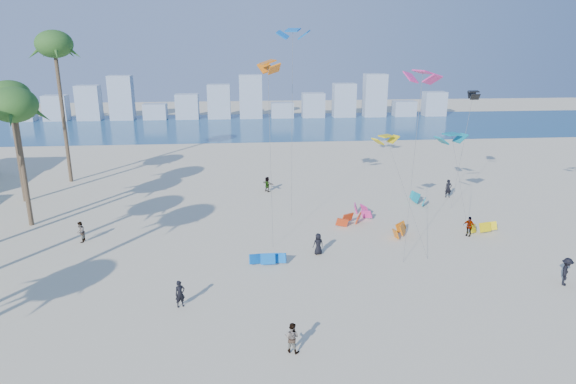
{
  "coord_description": "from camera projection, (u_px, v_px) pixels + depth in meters",
  "views": [
    {
      "loc": [
        -0.15,
        -20.1,
        15.49
      ],
      "look_at": [
        3.0,
        16.0,
        4.5
      ],
      "focal_mm": 32.07,
      "sensor_mm": 36.0,
      "label": 1
    }
  ],
  "objects": [
    {
      "name": "ocean",
      "position": [
        244.0,
        126.0,
        92.31
      ],
      "size": [
        220.0,
        220.0,
        0.0
      ],
      "primitive_type": "plane",
      "color": "navy",
      "rests_on": "ground"
    },
    {
      "name": "kitesurfer_near",
      "position": [
        180.0,
        294.0,
        30.5
      ],
      "size": [
        0.72,
        0.62,
        1.67
      ],
      "primitive_type": "imported",
      "rotation": [
        0.0,
        0.0,
        0.45
      ],
      "color": "black",
      "rests_on": "ground"
    },
    {
      "name": "kitesurfer_mid",
      "position": [
        292.0,
        337.0,
        26.13
      ],
      "size": [
        0.98,
        0.9,
        1.63
      ],
      "primitive_type": "imported",
      "rotation": [
        0.0,
        0.0,
        2.69
      ],
      "color": "gray",
      "rests_on": "ground"
    },
    {
      "name": "kitesurfers_far",
      "position": [
        360.0,
        224.0,
        41.7
      ],
      "size": [
        34.44,
        24.11,
        1.88
      ],
      "color": "black",
      "rests_on": "ground"
    },
    {
      "name": "grounded_kites",
      "position": [
        384.0,
        222.0,
        43.57
      ],
      "size": [
        20.94,
        14.9,
        0.9
      ],
      "color": "blue",
      "rests_on": "ground"
    },
    {
      "name": "flying_kites",
      "position": [
        419.0,
        94.0,
        41.22
      ],
      "size": [
        30.45,
        20.66,
        16.63
      ],
      "color": "yellow",
      "rests_on": "ground"
    },
    {
      "name": "distant_skyline",
      "position": [
        238.0,
        102.0,
        100.85
      ],
      "size": [
        85.0,
        3.0,
        8.4
      ],
      "color": "#9EADBF",
      "rests_on": "ground"
    }
  ]
}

